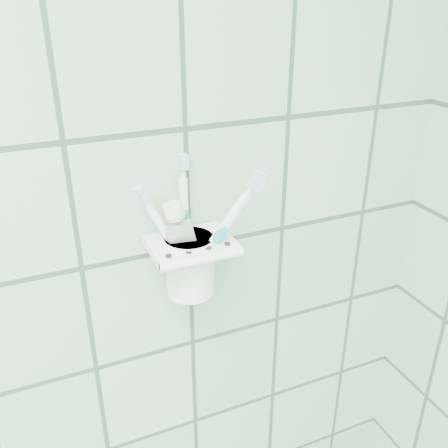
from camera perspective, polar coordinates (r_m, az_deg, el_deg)
name	(u,v)px	position (r m, az deg, el deg)	size (l,w,h in m)	color
holder_bracket	(191,245)	(0.72, -3.84, -2.44)	(0.12, 0.10, 0.04)	white
cup	(190,263)	(0.74, -3.95, -4.42)	(0.08, 0.08, 0.09)	white
toothbrush_pink	(197,230)	(0.71, -3.11, -0.67)	(0.08, 0.02, 0.18)	white
toothbrush_blue	(185,223)	(0.72, -4.49, 0.16)	(0.02, 0.03, 0.20)	white
toothbrush_orange	(178,223)	(0.70, -5.32, 0.06)	(0.10, 0.06, 0.21)	white
toothpaste_tube	(195,241)	(0.71, -3.29, -1.94)	(0.06, 0.04, 0.15)	silver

